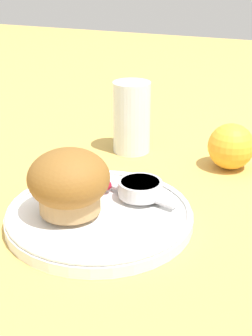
% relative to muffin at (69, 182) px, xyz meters
% --- Properties ---
extents(ground_plane, '(3.00, 3.00, 0.00)m').
position_rel_muffin_xyz_m(ground_plane, '(0.02, 0.05, -0.06)').
color(ground_plane, tan).
extents(plate, '(0.23, 0.23, 0.02)m').
position_rel_muffin_xyz_m(plate, '(0.03, 0.02, -0.05)').
color(plate, white).
rests_on(plate, ground_plane).
extents(muffin, '(0.10, 0.10, 0.08)m').
position_rel_muffin_xyz_m(muffin, '(0.00, 0.00, 0.00)').
color(muffin, tan).
rests_on(muffin, plate).
extents(cream_ramekin, '(0.06, 0.06, 0.02)m').
position_rel_muffin_xyz_m(cream_ramekin, '(0.06, 0.07, -0.03)').
color(cream_ramekin, silver).
rests_on(cream_ramekin, plate).
extents(berry_pair, '(0.03, 0.01, 0.01)m').
position_rel_muffin_xyz_m(berry_pair, '(0.01, 0.07, -0.03)').
color(berry_pair, '#B7192D').
rests_on(berry_pair, plate).
extents(butter_knife, '(0.15, 0.05, 0.00)m').
position_rel_muffin_xyz_m(butter_knife, '(0.04, 0.08, -0.04)').
color(butter_knife, silver).
rests_on(butter_knife, plate).
extents(orange_fruit, '(0.07, 0.07, 0.07)m').
position_rel_muffin_xyz_m(orange_fruit, '(0.14, 0.25, -0.02)').
color(orange_fruit, '#F4A82D').
rests_on(orange_fruit, ground_plane).
extents(juice_glass, '(0.06, 0.06, 0.12)m').
position_rel_muffin_xyz_m(juice_glass, '(-0.03, 0.25, 0.00)').
color(juice_glass, silver).
rests_on(juice_glass, ground_plane).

